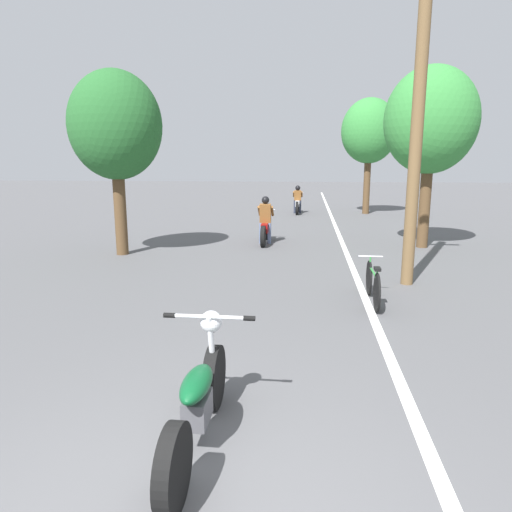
{
  "coord_description": "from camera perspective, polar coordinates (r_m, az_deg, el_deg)",
  "views": [
    {
      "loc": [
        0.84,
        -2.43,
        2.43
      ],
      "look_at": [
        -0.02,
        5.05,
        0.9
      ],
      "focal_mm": 32.0,
      "sensor_mm": 36.0,
      "label": 1
    }
  ],
  "objects": [
    {
      "name": "motorcycle_rider_far",
      "position": [
        22.83,
        5.21,
        6.67
      ],
      "size": [
        0.5,
        2.16,
        1.37
      ],
      "color": "black",
      "rests_on": "ground"
    },
    {
      "name": "roadside_tree_right_near",
      "position": [
        14.2,
        21.01,
        15.42
      ],
      "size": [
        2.59,
        2.33,
        5.11
      ],
      "color": "#513A23",
      "rests_on": "ground"
    },
    {
      "name": "utility_pole",
      "position": [
        9.65,
        19.64,
        17.13
      ],
      "size": [
        1.1,
        0.24,
        6.79
      ],
      "color": "brown",
      "rests_on": "ground"
    },
    {
      "name": "roadside_tree_left",
      "position": [
        12.77,
        -17.18,
        15.18
      ],
      "size": [
        2.42,
        2.18,
        4.79
      ],
      "color": "#513A23",
      "rests_on": "ground"
    },
    {
      "name": "motorcycle_foreground",
      "position": [
        4.16,
        -7.19,
        -17.37
      ],
      "size": [
        0.88,
        2.05,
        1.04
      ],
      "color": "black",
      "rests_on": "ground"
    },
    {
      "name": "lane_stripe_edge",
      "position": [
        15.71,
        10.42,
        2.41
      ],
      "size": [
        0.14,
        48.0,
        0.01
      ],
      "primitive_type": "cube",
      "color": "white",
      "rests_on": "ground"
    },
    {
      "name": "motorcycle_rider_lead",
      "position": [
        14.09,
        1.17,
        3.81
      ],
      "size": [
        0.5,
        2.0,
        1.45
      ],
      "color": "black",
      "rests_on": "ground"
    },
    {
      "name": "roadside_tree_right_far",
      "position": [
        23.17,
        13.98,
        14.85
      ],
      "size": [
        2.66,
        2.39,
        5.49
      ],
      "color": "#513A23",
      "rests_on": "ground"
    },
    {
      "name": "bicycle_parked",
      "position": [
        8.33,
        14.4,
        -3.33
      ],
      "size": [
        0.44,
        1.67,
        0.76
      ],
      "color": "black",
      "rests_on": "ground"
    }
  ]
}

